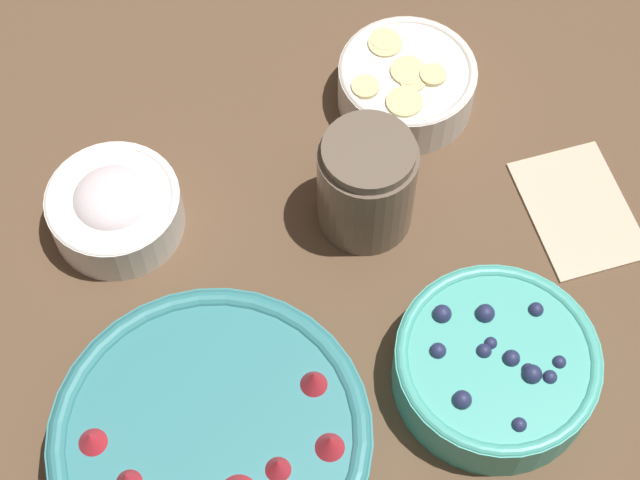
{
  "coord_description": "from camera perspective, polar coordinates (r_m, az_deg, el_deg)",
  "views": [
    {
      "loc": [
        -0.34,
        0.17,
        0.84
      ],
      "look_at": [
        0.08,
        0.03,
        0.05
      ],
      "focal_mm": 60.0,
      "sensor_mm": 36.0,
      "label": 1
    }
  ],
  "objects": [
    {
      "name": "jar_chocolate",
      "position": [
        0.94,
        2.48,
        2.89
      ],
      "size": [
        0.09,
        0.09,
        0.11
      ],
      "color": "brown",
      "rests_on": "ground_plane"
    },
    {
      "name": "napkin",
      "position": [
        1.01,
        13.63,
        1.63
      ],
      "size": [
        0.13,
        0.09,
        0.01
      ],
      "color": "beige",
      "rests_on": "ground_plane"
    },
    {
      "name": "bowl_strawberries",
      "position": [
        0.85,
        -5.75,
        -10.76
      ],
      "size": [
        0.25,
        0.25,
        0.08
      ],
      "color": "teal",
      "rests_on": "ground_plane"
    },
    {
      "name": "bowl_blueberries",
      "position": [
        0.89,
        9.35,
        -6.62
      ],
      "size": [
        0.17,
        0.17,
        0.06
      ],
      "color": "#47AD9E",
      "rests_on": "ground_plane"
    },
    {
      "name": "bowl_bananas",
      "position": [
        1.03,
        4.63,
        8.39
      ],
      "size": [
        0.13,
        0.13,
        0.05
      ],
      "color": "silver",
      "rests_on": "ground_plane"
    },
    {
      "name": "bowl_cream",
      "position": [
        0.97,
        -10.9,
        1.75
      ],
      "size": [
        0.12,
        0.12,
        0.06
      ],
      "color": "white",
      "rests_on": "ground_plane"
    },
    {
      "name": "ground_plane",
      "position": [
        0.92,
        3.11,
        -5.2
      ],
      "size": [
        4.0,
        4.0,
        0.0
      ],
      "primitive_type": "plane",
      "color": "brown"
    }
  ]
}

